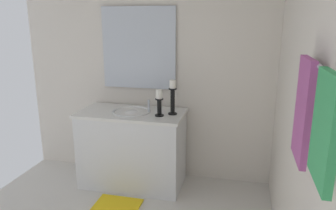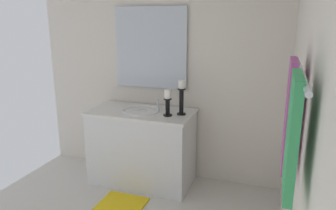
{
  "view_description": "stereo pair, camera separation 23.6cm",
  "coord_description": "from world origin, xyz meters",
  "px_view_note": "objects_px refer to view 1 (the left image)",
  "views": [
    {
      "loc": [
        1.9,
        1.04,
        1.74
      ],
      "look_at": [
        -0.31,
        0.52,
        1.14
      ],
      "focal_mm": 34.31,
      "sensor_mm": 36.0,
      "label": 1
    },
    {
      "loc": [
        1.84,
        1.27,
        1.74
      ],
      "look_at": [
        -0.31,
        0.52,
        1.14
      ],
      "focal_mm": 34.31,
      "sensor_mm": 36.0,
      "label": 2
    }
  ],
  "objects_px": {
    "vanity_cabinet": "(133,148)",
    "sink_basin": "(132,115)",
    "mirror": "(139,48)",
    "towel_near_vanity": "(303,110)",
    "candle_holder_tall": "(173,96)",
    "towel_bar": "(323,69)",
    "towel_center": "(325,129)",
    "candle_holder_short": "(159,102)"
  },
  "relations": [
    {
      "from": "mirror",
      "to": "towel_near_vanity",
      "type": "bearing_deg",
      "value": 38.39
    },
    {
      "from": "mirror",
      "to": "towel_center",
      "type": "distance_m",
      "value": 2.59
    },
    {
      "from": "vanity_cabinet",
      "to": "towel_bar",
      "type": "xyz_separation_m",
      "value": [
        1.69,
        1.41,
        1.15
      ]
    },
    {
      "from": "candle_holder_short",
      "to": "towel_near_vanity",
      "type": "xyz_separation_m",
      "value": [
        1.41,
        1.08,
        0.37
      ]
    },
    {
      "from": "vanity_cabinet",
      "to": "towel_near_vanity",
      "type": "bearing_deg",
      "value": 43.29
    },
    {
      "from": "towel_center",
      "to": "vanity_cabinet",
      "type": "bearing_deg",
      "value": -143.68
    },
    {
      "from": "vanity_cabinet",
      "to": "sink_basin",
      "type": "relative_size",
      "value": 2.76
    },
    {
      "from": "mirror",
      "to": "candle_holder_short",
      "type": "bearing_deg",
      "value": 42.19
    },
    {
      "from": "towel_near_vanity",
      "to": "towel_center",
      "type": "bearing_deg",
      "value": 0.0
    },
    {
      "from": "vanity_cabinet",
      "to": "candle_holder_short",
      "type": "xyz_separation_m",
      "value": [
        0.07,
        0.32,
        0.55
      ]
    },
    {
      "from": "towel_center",
      "to": "candle_holder_short",
      "type": "bearing_deg",
      "value": -149.49
    },
    {
      "from": "towel_bar",
      "to": "towel_near_vanity",
      "type": "distance_m",
      "value": 0.31
    },
    {
      "from": "candle_holder_short",
      "to": "towel_bar",
      "type": "xyz_separation_m",
      "value": [
        1.62,
        1.09,
        0.6
      ]
    },
    {
      "from": "vanity_cabinet",
      "to": "towel_near_vanity",
      "type": "relative_size",
      "value": 2.25
    },
    {
      "from": "mirror",
      "to": "towel_near_vanity",
      "type": "relative_size",
      "value": 1.76
    },
    {
      "from": "mirror",
      "to": "towel_bar",
      "type": "bearing_deg",
      "value": 35.66
    },
    {
      "from": "sink_basin",
      "to": "towel_center",
      "type": "distance_m",
      "value": 2.43
    },
    {
      "from": "sink_basin",
      "to": "towel_bar",
      "type": "distance_m",
      "value": 2.34
    },
    {
      "from": "sink_basin",
      "to": "towel_bar",
      "type": "xyz_separation_m",
      "value": [
        1.69,
        1.41,
        0.78
      ]
    },
    {
      "from": "candle_holder_tall",
      "to": "towel_near_vanity",
      "type": "height_order",
      "value": "towel_near_vanity"
    },
    {
      "from": "candle_holder_short",
      "to": "towel_near_vanity",
      "type": "distance_m",
      "value": 1.81
    },
    {
      "from": "towel_bar",
      "to": "towel_near_vanity",
      "type": "relative_size",
      "value": 1.69
    },
    {
      "from": "sink_basin",
      "to": "towel_bar",
      "type": "bearing_deg",
      "value": 39.89
    },
    {
      "from": "sink_basin",
      "to": "towel_center",
      "type": "xyz_separation_m",
      "value": [
        1.9,
        1.4,
        0.6
      ]
    },
    {
      "from": "vanity_cabinet",
      "to": "sink_basin",
      "type": "bearing_deg",
      "value": 90.0
    },
    {
      "from": "candle_holder_short",
      "to": "towel_bar",
      "type": "distance_m",
      "value": 2.04
    },
    {
      "from": "sink_basin",
      "to": "towel_near_vanity",
      "type": "relative_size",
      "value": 0.81
    },
    {
      "from": "candle_holder_tall",
      "to": "candle_holder_short",
      "type": "xyz_separation_m",
      "value": [
        0.09,
        -0.12,
        -0.05
      ]
    },
    {
      "from": "candle_holder_tall",
      "to": "towel_bar",
      "type": "xyz_separation_m",
      "value": [
        1.71,
        0.98,
        0.55
      ]
    },
    {
      "from": "vanity_cabinet",
      "to": "towel_near_vanity",
      "type": "xyz_separation_m",
      "value": [
        1.48,
        1.4,
        0.92
      ]
    },
    {
      "from": "sink_basin",
      "to": "mirror",
      "type": "distance_m",
      "value": 0.73
    },
    {
      "from": "towel_bar",
      "to": "towel_center",
      "type": "height_order",
      "value": "towel_center"
    },
    {
      "from": "towel_bar",
      "to": "vanity_cabinet",
      "type": "bearing_deg",
      "value": -140.09
    },
    {
      "from": "mirror",
      "to": "candle_holder_short",
      "type": "xyz_separation_m",
      "value": [
        0.35,
        0.32,
        -0.49
      ]
    },
    {
      "from": "candle_holder_tall",
      "to": "towel_near_vanity",
      "type": "bearing_deg",
      "value": 32.66
    },
    {
      "from": "mirror",
      "to": "candle_holder_tall",
      "type": "distance_m",
      "value": 0.68
    },
    {
      "from": "towel_near_vanity",
      "to": "vanity_cabinet",
      "type": "bearing_deg",
      "value": -136.71
    },
    {
      "from": "vanity_cabinet",
      "to": "towel_center",
      "type": "relative_size",
      "value": 2.79
    },
    {
      "from": "mirror",
      "to": "candle_holder_short",
      "type": "relative_size",
      "value": 3.24
    },
    {
      "from": "towel_center",
      "to": "towel_near_vanity",
      "type": "bearing_deg",
      "value": 180.0
    },
    {
      "from": "towel_bar",
      "to": "towel_center",
      "type": "bearing_deg",
      "value": -4.93
    },
    {
      "from": "towel_near_vanity",
      "to": "sink_basin",
      "type": "bearing_deg",
      "value": -136.73
    }
  ]
}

